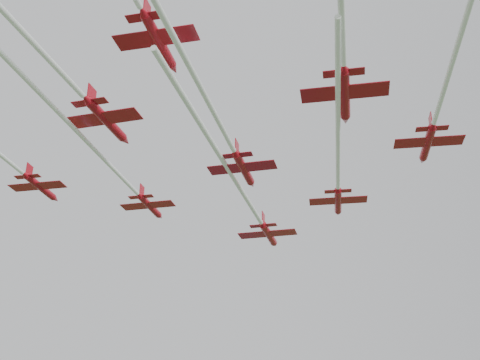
{
  "coord_description": "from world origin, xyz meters",
  "views": [
    {
      "loc": [
        -11.49,
        -78.51,
        25.36
      ],
      "look_at": [
        -5.8,
        -0.03,
        61.29
      ],
      "focal_mm": 45.0,
      "sensor_mm": 36.0,
      "label": 1
    }
  ],
  "objects": [
    {
      "name": "jet_row4_left",
      "position": [
        -25.88,
        -22.47,
        62.08
      ],
      "size": [
        17.38,
        41.85,
        2.81
      ],
      "rotation": [
        0.0,
        0.0,
        -0.34
      ],
      "color": "red"
    },
    {
      "name": "jet_row2_left",
      "position": [
        -22.53,
        -1.44,
        60.59
      ],
      "size": [
        16.98,
        46.87,
        2.5
      ],
      "rotation": [
        0.0,
        0.0,
        -0.3
      ],
      "color": "red"
    },
    {
      "name": "jet_row3_mid",
      "position": [
        -9.9,
        -20.16,
        59.68
      ],
      "size": [
        19.75,
        54.39,
        2.69
      ],
      "rotation": [
        0.0,
        0.0,
        -0.3
      ],
      "color": "red"
    },
    {
      "name": "jet_lead",
      "position": [
        -3.97,
        4.91,
        59.65
      ],
      "size": [
        21.8,
        57.61,
        2.96
      ],
      "rotation": [
        0.0,
        0.0,
        -0.32
      ],
      "color": "red"
    },
    {
      "name": "jet_row4_right",
      "position": [
        0.71,
        -36.28,
        60.45
      ],
      "size": [
        16.54,
        52.0,
        2.79
      ],
      "rotation": [
        0.0,
        0.0,
        -0.25
      ],
      "color": "red"
    },
    {
      "name": "jet_row3_right",
      "position": [
        13.9,
        -28.54,
        61.51
      ],
      "size": [
        16.54,
        61.26,
        2.58
      ],
      "rotation": [
        0.0,
        0.0,
        -0.21
      ],
      "color": "red"
    },
    {
      "name": "jet_row2_right",
      "position": [
        6.99,
        -6.48,
        60.09
      ],
      "size": [
        13.87,
        47.49,
        2.58
      ],
      "rotation": [
        0.0,
        0.0,
        -0.22
      ],
      "color": "red"
    }
  ]
}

